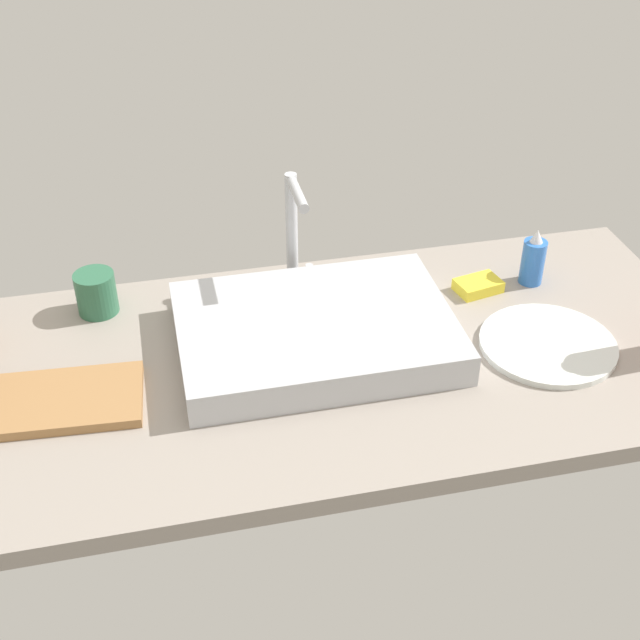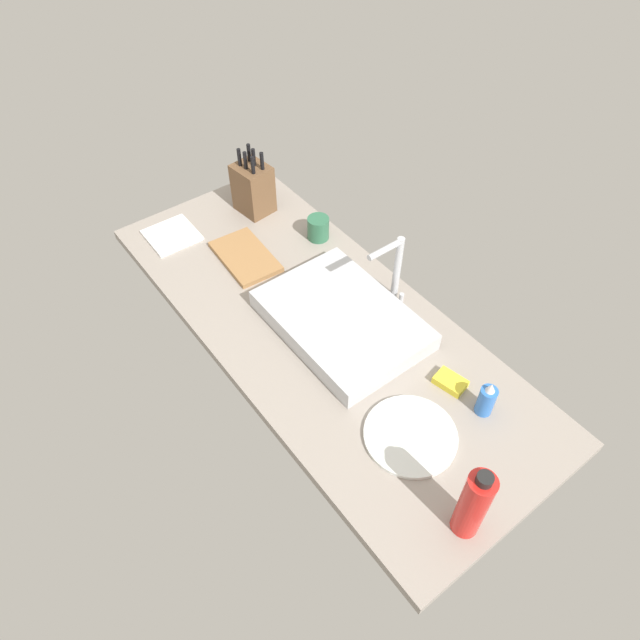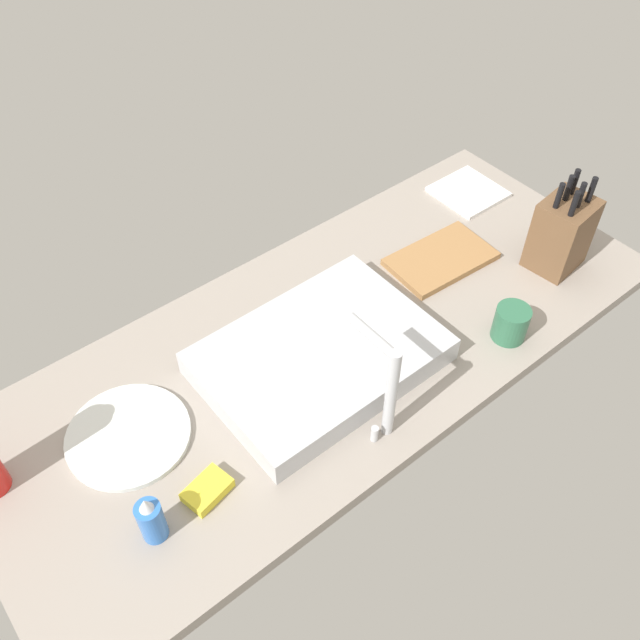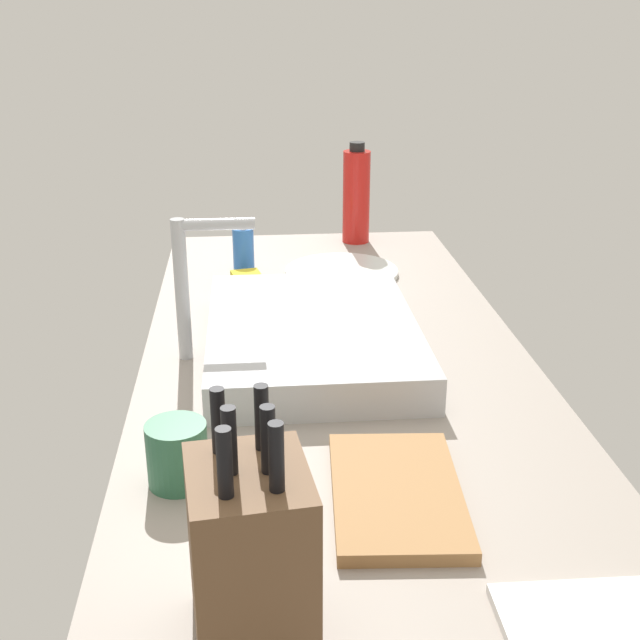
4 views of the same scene
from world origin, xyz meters
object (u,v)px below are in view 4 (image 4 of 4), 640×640
cutting_board (397,493)px  knife_block (251,554)px  water_bottle (356,196)px  dinner_plate (341,272)px  coffee_mug (177,454)px  sink_basin (312,336)px  soap_bottle (243,246)px  faucet (191,277)px  dish_sponge (248,280)px

cutting_board → knife_block: bearing=140.2°
cutting_board → water_bottle: 114.44cm
cutting_board → dinner_plate: bearing=-1.9°
dinner_plate → water_bottle: bearing=-14.3°
water_bottle → coffee_mug: 113.74cm
sink_basin → soap_bottle: (48.36, 11.86, 2.11)cm
cutting_board → coffee_mug: 28.44cm
faucet → dinner_plate: faucet is taller
faucet → soap_bottle: faucet is taller
soap_bottle → water_bottle: size_ratio=0.49×
faucet → sink_basin: bearing=-90.7°
sink_basin → knife_block: knife_block is taller
knife_block → water_bottle: bearing=-18.2°
dinner_plate → faucet: bearing=144.0°
sink_basin → cutting_board: bearing=-171.3°
cutting_board → soap_bottle: bearing=11.3°
coffee_mug → dish_sponge: (75.88, -9.53, -3.06)cm
knife_block → water_bottle: size_ratio=1.02×
faucet → cutting_board: bearing=-149.1°
faucet → knife_block: knife_block is taller
water_bottle → coffee_mug: size_ratio=2.94×
cutting_board → faucet: bearing=30.9°
soap_bottle → dish_sponge: size_ratio=1.37×
faucet → cutting_board: 55.21cm
cutting_board → dish_sponge: (82.13, 18.01, 0.30)cm
sink_basin → knife_block: 68.79cm
sink_basin → water_bottle: water_bottle is taller
cutting_board → soap_bottle: (93.97, 18.85, 4.37)cm
soap_bottle → dinner_plate: soap_bottle is taller
knife_block → dinner_plate: (109.77, -21.21, -9.22)cm
dinner_plate → coffee_mug: 87.18cm
sink_basin → faucet: size_ratio=2.04×
sink_basin → coffee_mug: coffee_mug is taller
knife_block → cutting_board: (21.93, -18.24, -8.92)cm
sink_basin → soap_bottle: bearing=13.8°
cutting_board → water_bottle: (113.53, -9.50, 10.88)cm
soap_bottle → coffee_mug: 88.15cm
faucet → coffee_mug: faucet is taller
water_bottle → faucet: bearing=151.3°
coffee_mug → dish_sponge: bearing=-7.2°
water_bottle → sink_basin: bearing=166.3°
knife_block → soap_bottle: knife_block is taller
knife_block → dinner_plate: 112.18cm
sink_basin → dish_sponge: bearing=16.8°
sink_basin → dinner_plate: (42.23, -9.96, -2.56)cm
sink_basin → coffee_mug: size_ratio=5.93×
faucet → coffee_mug: 40.96cm
knife_block → water_bottle: (135.46, -27.74, 1.96)cm
cutting_board → soap_bottle: soap_bottle is taller
soap_bottle → dinner_plate: size_ratio=0.48×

